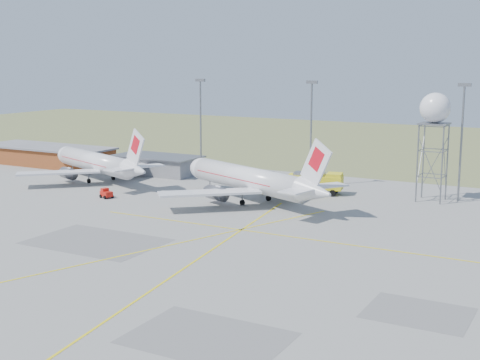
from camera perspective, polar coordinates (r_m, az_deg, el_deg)
The scene contains 12 objects.
ground at distance 70.29m, azimuth -7.69°, elevation -10.21°, with size 400.00×400.00×0.00m, color gray.
grass_strip at distance 198.28m, azimuth 17.02°, elevation 2.73°, with size 400.00×120.00×0.03m, color #566336.
building_orange at distance 163.62m, azimuth -16.07°, elevation 2.03°, with size 33.00×12.00×4.30m.
building_grey at distance 145.86m, azimuth -7.09°, elevation 1.31°, with size 19.00×10.00×3.90m.
mast_a at distance 140.73m, azimuth -3.38°, elevation 5.19°, with size 2.20×0.50×20.50m.
mast_b at distance 129.25m, azimuth 6.09°, elevation 4.70°, with size 2.20×0.50×20.50m.
mast_c at distance 121.33m, azimuth 18.41°, elevation 3.88°, with size 2.20×0.50×20.50m.
airliner_main at distance 115.81m, azimuth 0.89°, elevation 0.01°, with size 35.37×33.04×12.58m.
airliner_far at distance 139.21m, azimuth -12.08°, elevation 1.43°, with size 33.69×31.59×11.87m.
radar_tower at distance 120.13m, azimuth 16.18°, elevation 3.23°, with size 5.22×5.22×18.89m.
fire_truck at distance 123.79m, azimuth 6.56°, elevation -0.30°, with size 10.47×5.58×4.00m.
baggage_tug at distance 121.87m, azimuth -11.34°, elevation -1.21°, with size 2.57×2.35×1.72m.
Camera 1 is at (39.45, -52.77, 24.47)m, focal length 50.00 mm.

